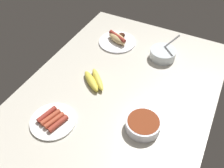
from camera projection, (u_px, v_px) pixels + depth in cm
name	position (u px, v px, depth cm)	size (l,w,h in cm)	color
ground_plane	(121.00, 88.00, 123.69)	(120.00, 90.00, 3.00)	beige
bowl_coleslaw	(163.00, 53.00, 136.29)	(14.39, 14.39, 15.37)	silver
bowl_chili	(143.00, 124.00, 103.38)	(15.11, 15.11, 4.91)	white
plate_hotdog_assembled	(118.00, 40.00, 147.30)	(22.26, 22.26, 5.61)	white
banana_bunch	(94.00, 80.00, 123.10)	(15.83, 16.66, 3.72)	#E5D14C
plate_sausages	(53.00, 120.00, 106.79)	(20.17, 20.17, 3.28)	white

